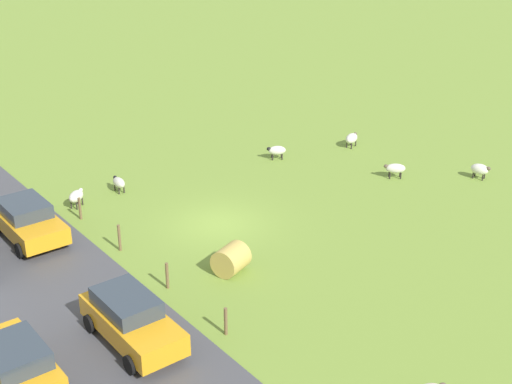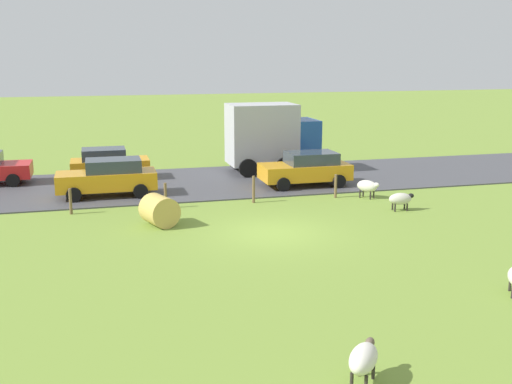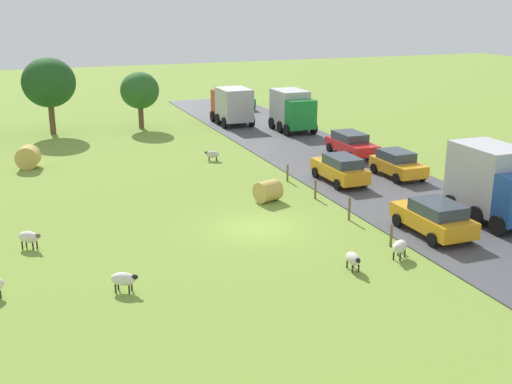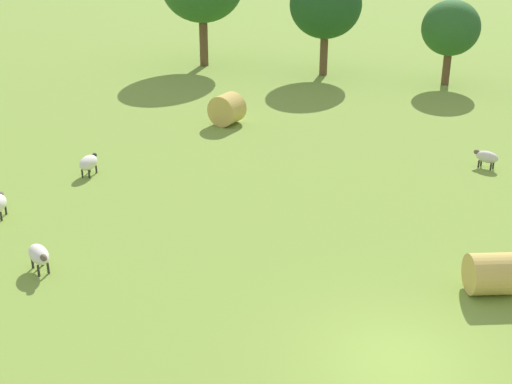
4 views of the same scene
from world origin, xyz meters
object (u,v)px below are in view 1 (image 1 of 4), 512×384
object	(u,v)px
sheep_7	(119,183)
car_4	(14,363)
sheep_1	(395,168)
sheep_3	(76,196)
hay_bale_1	(231,259)
car_3	(28,220)
sheep_6	(352,138)
sheep_2	(277,150)
car_0	(131,319)
sheep_5	(480,169)

from	to	relation	value
sheep_7	car_4	world-z (taller)	car_4
sheep_1	sheep_7	xyz separation A→B (m)	(12.06, -7.17, -0.04)
sheep_3	car_4	size ratio (longest dim) A/B	0.28
sheep_1	car_4	size ratio (longest dim) A/B	0.29
hay_bale_1	car_3	distance (m)	9.18
sheep_7	car_3	distance (m)	5.84
sheep_6	car_3	distance (m)	19.03
sheep_6	hay_bale_1	xyz separation A→B (m)	(13.87, 7.28, 0.05)
sheep_2	car_0	distance (m)	17.68
hay_bale_1	car_0	size ratio (longest dim) A/B	0.29
sheep_1	car_4	world-z (taller)	car_4
sheep_1	sheep_5	xyz separation A→B (m)	(-3.37, 2.73, -0.01)
sheep_6	car_4	world-z (taller)	car_4
sheep_6	sheep_2	bearing A→B (deg)	-13.59
sheep_1	car_0	size ratio (longest dim) A/B	0.25
sheep_7	car_4	bearing A→B (deg)	50.22
sheep_1	hay_bale_1	bearing A→B (deg)	11.80
sheep_1	sheep_2	distance (m)	6.60
sheep_7	hay_bale_1	size ratio (longest dim) A/B	0.88
sheep_1	car_0	xyz separation A→B (m)	(17.61, 4.26, 0.38)
sheep_3	sheep_7	bearing A→B (deg)	-171.61
sheep_2	car_3	xyz separation A→B (m)	(14.38, 0.82, 0.39)
sheep_6	car_4	size ratio (longest dim) A/B	0.31
sheep_3	sheep_5	world-z (taller)	sheep_3
sheep_3	car_3	bearing A→B (deg)	30.94
sheep_5	sheep_6	size ratio (longest dim) A/B	0.91
sheep_2	car_4	distance (m)	20.92
sheep_2	sheep_7	world-z (taller)	sheep_2
car_4	sheep_1	bearing A→B (deg)	-169.07
sheep_1	sheep_2	bearing A→B (deg)	-62.03
hay_bale_1	car_0	world-z (taller)	car_0
sheep_3	sheep_7	world-z (taller)	sheep_3
sheep_6	car_0	xyz separation A→B (m)	(19.16, 8.97, 0.40)
sheep_5	sheep_6	distance (m)	7.65
car_3	car_4	xyz separation A→B (m)	(4.01, 9.16, -0.02)
hay_bale_1	car_0	distance (m)	5.57
sheep_6	car_4	xyz separation A→B (m)	(23.03, 8.85, 0.36)
car_4	sheep_6	bearing A→B (deg)	-158.97
sheep_6	car_0	size ratio (longest dim) A/B	0.27
sheep_5	car_3	world-z (taller)	car_3
sheep_2	sheep_3	distance (m)	11.41
sheep_2	sheep_5	bearing A→B (deg)	127.09
sheep_6	sheep_1	bearing A→B (deg)	71.73
sheep_6	car_0	world-z (taller)	car_0
sheep_5	car_4	bearing A→B (deg)	3.27
sheep_3	sheep_7	distance (m)	2.43
hay_bale_1	car_3	world-z (taller)	car_3
sheep_1	sheep_6	bearing A→B (deg)	-108.27
car_0	car_3	world-z (taller)	car_0
sheep_2	car_4	world-z (taller)	car_4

